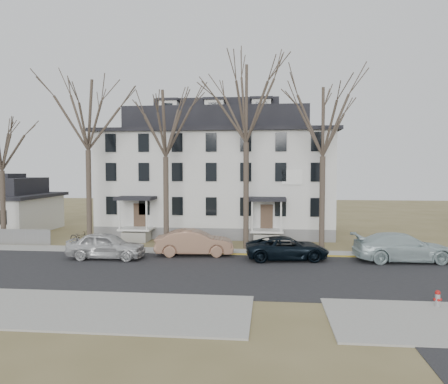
# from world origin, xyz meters

# --- Properties ---
(ground) EXTENTS (120.00, 120.00, 0.00)m
(ground) POSITION_xyz_m (0.00, 0.00, 0.00)
(ground) COLOR olive
(ground) RESTS_ON ground
(main_road) EXTENTS (120.00, 10.00, 0.04)m
(main_road) POSITION_xyz_m (0.00, 2.00, 0.00)
(main_road) COLOR #27272A
(main_road) RESTS_ON ground
(far_sidewalk) EXTENTS (120.00, 2.00, 0.08)m
(far_sidewalk) POSITION_xyz_m (0.00, 8.00, 0.00)
(far_sidewalk) COLOR #A09F97
(far_sidewalk) RESTS_ON ground
(near_sidewalk_left) EXTENTS (20.00, 5.00, 0.08)m
(near_sidewalk_left) POSITION_xyz_m (-8.00, -5.00, 0.00)
(near_sidewalk_left) COLOR #A09F97
(near_sidewalk_left) RESTS_ON ground
(yellow_curb) EXTENTS (14.00, 0.25, 0.06)m
(yellow_curb) POSITION_xyz_m (5.00, 7.10, 0.00)
(yellow_curb) COLOR gold
(yellow_curb) RESTS_ON ground
(boarding_house) EXTENTS (20.80, 12.36, 12.05)m
(boarding_house) POSITION_xyz_m (-2.00, 17.95, 5.38)
(boarding_house) COLOR slate
(boarding_house) RESTS_ON ground
(small_house) EXTENTS (8.70, 8.70, 5.00)m
(small_house) POSITION_xyz_m (-22.00, 16.00, 2.25)
(small_house) COLOR silver
(small_house) RESTS_ON ground
(tree_far_left) EXTENTS (8.40, 8.40, 13.72)m
(tree_far_left) POSITION_xyz_m (-11.00, 9.80, 10.34)
(tree_far_left) COLOR #473B31
(tree_far_left) RESTS_ON ground
(tree_mid_left) EXTENTS (7.80, 7.80, 12.74)m
(tree_mid_left) POSITION_xyz_m (-5.00, 9.80, 9.60)
(tree_mid_left) COLOR #473B31
(tree_mid_left) RESTS_ON ground
(tree_center) EXTENTS (9.00, 9.00, 14.70)m
(tree_center) POSITION_xyz_m (1.00, 9.80, 11.08)
(tree_center) COLOR #473B31
(tree_center) RESTS_ON ground
(tree_mid_right) EXTENTS (7.80, 7.80, 12.74)m
(tree_mid_right) POSITION_xyz_m (6.50, 9.80, 9.60)
(tree_mid_right) COLOR #473B31
(tree_mid_right) RESTS_ON ground
(tree_bungalow) EXTENTS (6.60, 6.60, 10.78)m
(tree_bungalow) POSITION_xyz_m (-18.00, 9.80, 8.12)
(tree_bungalow) COLOR #473B31
(tree_bungalow) RESTS_ON ground
(car_silver) EXTENTS (5.04, 2.04, 1.71)m
(car_silver) POSITION_xyz_m (-7.82, 4.98, 0.86)
(car_silver) COLOR silver
(car_silver) RESTS_ON ground
(car_tan) EXTENTS (5.42, 2.42, 1.73)m
(car_tan) POSITION_xyz_m (-2.32, 6.67, 0.86)
(car_tan) COLOR #866049
(car_tan) RESTS_ON ground
(car_navy) EXTENTS (5.58, 3.15, 1.47)m
(car_navy) POSITION_xyz_m (3.86, 5.93, 0.74)
(car_navy) COLOR black
(car_navy) RESTS_ON ground
(car_white) EXTENTS (6.30, 2.96, 1.78)m
(car_white) POSITION_xyz_m (11.09, 6.13, 0.89)
(car_white) COLOR #AFC4C4
(car_white) RESTS_ON ground
(bicycle_left) EXTENTS (1.86, 0.91, 0.93)m
(bicycle_left) POSITION_xyz_m (-12.14, 10.66, 0.47)
(bicycle_left) COLOR black
(bicycle_left) RESTS_ON ground
(fire_hydrant) EXTENTS (0.32, 0.30, 0.77)m
(fire_hydrant) POSITION_xyz_m (9.80, -3.16, 0.39)
(fire_hydrant) COLOR #B7B7BA
(fire_hydrant) RESTS_ON ground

